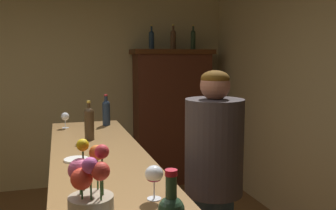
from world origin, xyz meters
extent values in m
cube|color=tan|center=(0.00, 2.90, 1.33)|extent=(5.32, 0.12, 2.65)
cube|color=brown|center=(0.62, 0.14, 1.03)|extent=(0.63, 3.07, 0.05)
cube|color=#461F11|center=(1.83, 2.60, 0.90)|extent=(1.00, 0.36, 1.81)
cube|color=#46230C|center=(1.83, 2.60, 1.78)|extent=(1.08, 0.42, 0.06)
sphere|color=#2A472E|center=(0.65, -1.13, 1.29)|extent=(0.07, 0.07, 0.07)
cylinder|color=#2A472E|center=(0.65, -1.13, 1.34)|extent=(0.03, 0.03, 0.10)
cylinder|color=red|center=(0.65, -1.13, 1.39)|extent=(0.03, 0.03, 0.02)
cylinder|color=#1F2C3F|center=(0.80, 1.44, 1.15)|extent=(0.07, 0.07, 0.20)
sphere|color=#1F2C3F|center=(0.80, 1.44, 1.26)|extent=(0.07, 0.07, 0.07)
cylinder|color=#1F2C3F|center=(0.80, 1.44, 1.30)|extent=(0.03, 0.03, 0.08)
cylinder|color=#B2272C|center=(0.80, 1.44, 1.34)|extent=(0.03, 0.03, 0.02)
cylinder|color=#412F1C|center=(0.59, 0.84, 1.16)|extent=(0.08, 0.08, 0.22)
sphere|color=#412F1C|center=(0.59, 0.84, 1.27)|extent=(0.08, 0.08, 0.08)
cylinder|color=#412F1C|center=(0.59, 0.84, 1.31)|extent=(0.03, 0.03, 0.07)
cylinder|color=gold|center=(0.59, 0.84, 1.36)|extent=(0.03, 0.03, 0.02)
cylinder|color=white|center=(0.42, 1.39, 1.06)|extent=(0.06, 0.06, 0.00)
cylinder|color=white|center=(0.42, 1.39, 1.09)|extent=(0.01, 0.01, 0.07)
ellipsoid|color=white|center=(0.42, 1.39, 1.16)|extent=(0.07, 0.07, 0.07)
cylinder|color=white|center=(0.77, -0.49, 1.06)|extent=(0.07, 0.07, 0.00)
cylinder|color=white|center=(0.77, -0.49, 1.10)|extent=(0.01, 0.01, 0.08)
ellipsoid|color=white|center=(0.77, -0.49, 1.18)|extent=(0.08, 0.08, 0.08)
ellipsoid|color=maroon|center=(0.77, -0.49, 1.15)|extent=(0.07, 0.07, 0.03)
cylinder|color=#38602D|center=(0.49, -0.88, 1.29)|extent=(0.01, 0.01, 0.23)
sphere|color=red|center=(0.49, -0.88, 1.40)|extent=(0.05, 0.05, 0.05)
cylinder|color=#38602D|center=(0.48, -0.82, 1.28)|extent=(0.01, 0.01, 0.21)
sphere|color=orange|center=(0.48, -0.82, 1.38)|extent=(0.05, 0.05, 0.05)
cylinder|color=#38602D|center=(0.44, -0.82, 1.29)|extent=(0.01, 0.01, 0.24)
sphere|color=gold|center=(0.44, -0.82, 1.41)|extent=(0.04, 0.04, 0.04)
cylinder|color=#38602D|center=(0.42, -0.85, 1.25)|extent=(0.01, 0.01, 0.16)
sphere|color=#D05278|center=(0.42, -0.85, 1.34)|extent=(0.08, 0.08, 0.08)
cylinder|color=#38602D|center=(0.43, -0.90, 1.25)|extent=(0.01, 0.01, 0.15)
sphere|color=red|center=(0.43, -0.90, 1.32)|extent=(0.07, 0.07, 0.07)
cylinder|color=#38602D|center=(0.45, -0.91, 1.27)|extent=(0.01, 0.01, 0.19)
sphere|color=#BF498F|center=(0.45, -0.91, 1.36)|extent=(0.05, 0.05, 0.05)
cylinder|color=#38602D|center=(0.48, -0.92, 1.26)|extent=(0.01, 0.01, 0.17)
sphere|color=red|center=(0.48, -0.92, 1.35)|extent=(0.06, 0.06, 0.06)
cylinder|color=white|center=(0.46, 0.27, 1.06)|extent=(0.16, 0.16, 0.01)
cylinder|color=#1A2A38|center=(1.55, 2.60, 1.91)|extent=(0.07, 0.07, 0.20)
sphere|color=#1A2A38|center=(1.55, 2.60, 2.01)|extent=(0.07, 0.07, 0.07)
cylinder|color=#1A2A38|center=(1.55, 2.60, 2.05)|extent=(0.02, 0.02, 0.10)
cylinder|color=gold|center=(1.55, 2.60, 2.11)|extent=(0.03, 0.03, 0.02)
cylinder|color=#4C2E18|center=(1.84, 2.60, 1.91)|extent=(0.07, 0.07, 0.22)
sphere|color=#4C2E18|center=(1.84, 2.60, 2.02)|extent=(0.07, 0.07, 0.07)
cylinder|color=#4C2E18|center=(1.84, 2.60, 2.07)|extent=(0.03, 0.03, 0.09)
cylinder|color=gold|center=(1.84, 2.60, 2.12)|extent=(0.03, 0.03, 0.02)
cylinder|color=#1F311A|center=(2.12, 2.60, 1.92)|extent=(0.06, 0.06, 0.22)
sphere|color=#1F311A|center=(2.12, 2.60, 2.03)|extent=(0.06, 0.06, 0.06)
cylinder|color=#1F311A|center=(2.12, 2.60, 2.07)|extent=(0.02, 0.02, 0.09)
cylinder|color=gold|center=(2.12, 2.60, 2.12)|extent=(0.03, 0.03, 0.02)
cylinder|color=#362E2F|center=(1.31, 0.06, 1.13)|extent=(0.38, 0.38, 0.61)
sphere|color=#9B5F48|center=(1.31, 0.06, 1.53)|extent=(0.19, 0.19, 0.19)
ellipsoid|color=#5D3B10|center=(1.31, 0.06, 1.57)|extent=(0.18, 0.18, 0.10)
camera|label=1|loc=(0.37, -2.04, 1.70)|focal=38.97mm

